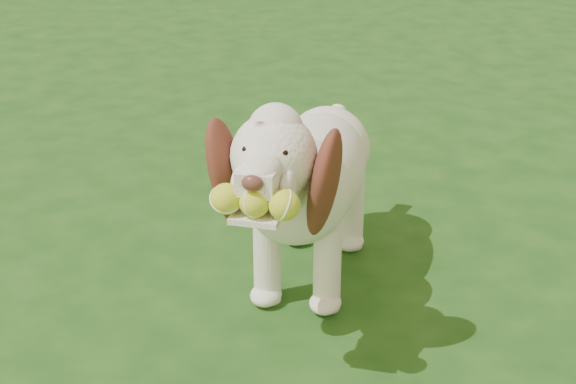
{
  "coord_description": "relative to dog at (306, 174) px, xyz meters",
  "views": [
    {
      "loc": [
        0.4,
        -3.15,
        1.57
      ],
      "look_at": [
        0.48,
        -0.76,
        0.46
      ],
      "focal_mm": 55.0,
      "sensor_mm": 36.0,
      "label": 1
    }
  ],
  "objects": [
    {
      "name": "ground",
      "position": [
        -0.55,
        0.52,
        -0.42
      ],
      "size": [
        80.0,
        80.0,
        0.0
      ],
      "primitive_type": "plane",
      "color": "#184112",
      "rests_on": "ground"
    },
    {
      "name": "dog",
      "position": [
        0.0,
        0.0,
        0.0
      ],
      "size": [
        0.63,
        1.2,
        0.79
      ],
      "rotation": [
        0.0,
        0.0,
        -0.28
      ],
      "color": "white",
      "rests_on": "ground"
    }
  ]
}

